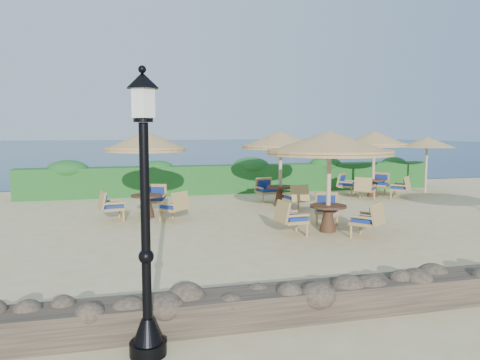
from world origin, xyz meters
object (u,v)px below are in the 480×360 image
at_px(extra_parasol, 427,142).
at_px(cafe_set_3, 281,150).
at_px(lamp_post, 146,227).
at_px(cafe_set_0, 329,156).
at_px(cafe_set_4, 374,153).
at_px(cafe_set_2, 146,158).

relative_size(extra_parasol, cafe_set_3, 0.84).
xyz_separation_m(lamp_post, cafe_set_0, (5.05, 5.76, 0.46)).
bearing_deg(cafe_set_4, lamp_post, -130.38).
xyz_separation_m(cafe_set_0, cafe_set_3, (0.21, 4.35, -0.01)).
xyz_separation_m(lamp_post, cafe_set_2, (0.55, 9.03, 0.28)).
bearing_deg(lamp_post, cafe_set_3, 62.51).
xyz_separation_m(lamp_post, extra_parasol, (12.60, 12.00, 0.62)).
xyz_separation_m(lamp_post, cafe_set_3, (5.26, 10.11, 0.45)).
xyz_separation_m(extra_parasol, cafe_set_4, (-2.89, -0.58, -0.40)).
height_order(extra_parasol, cafe_set_0, cafe_set_0).
relative_size(cafe_set_2, cafe_set_4, 1.02).
bearing_deg(cafe_set_2, cafe_set_4, 14.58).
height_order(cafe_set_2, cafe_set_3, same).
xyz_separation_m(lamp_post, cafe_set_4, (9.71, 11.42, 0.22)).
bearing_deg(extra_parasol, cafe_set_2, -166.17).
relative_size(cafe_set_0, cafe_set_4, 1.25).
distance_m(lamp_post, cafe_set_3, 11.41).
height_order(lamp_post, extra_parasol, lamp_post).
bearing_deg(cafe_set_3, cafe_set_2, -167.11).
height_order(lamp_post, cafe_set_3, lamp_post).
relative_size(extra_parasol, cafe_set_2, 0.89).
distance_m(lamp_post, cafe_set_4, 14.99).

